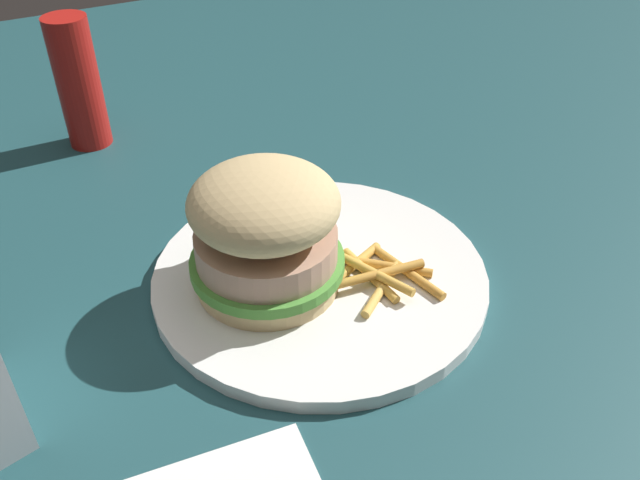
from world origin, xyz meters
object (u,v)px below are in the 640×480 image
(sandwich, at_px, (265,230))
(fries_pile, at_px, (379,273))
(plate, at_px, (320,276))
(ketchup_bottle, at_px, (78,83))

(sandwich, bearing_deg, fries_pile, -25.33)
(plate, relative_size, sandwich, 2.25)
(plate, xyz_separation_m, ketchup_bottle, (-0.11, 0.32, 0.06))
(sandwich, distance_m, ketchup_bottle, 0.32)
(plate, bearing_deg, fries_pile, -40.31)
(plate, height_order, sandwich, sandwich)
(ketchup_bottle, bearing_deg, fries_pile, -67.68)
(fries_pile, relative_size, ketchup_bottle, 0.64)
(sandwich, distance_m, fries_pile, 0.10)
(fries_pile, distance_m, ketchup_bottle, 0.38)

